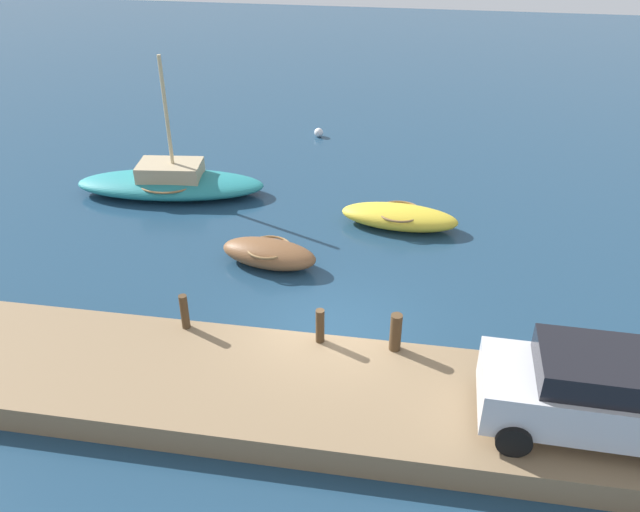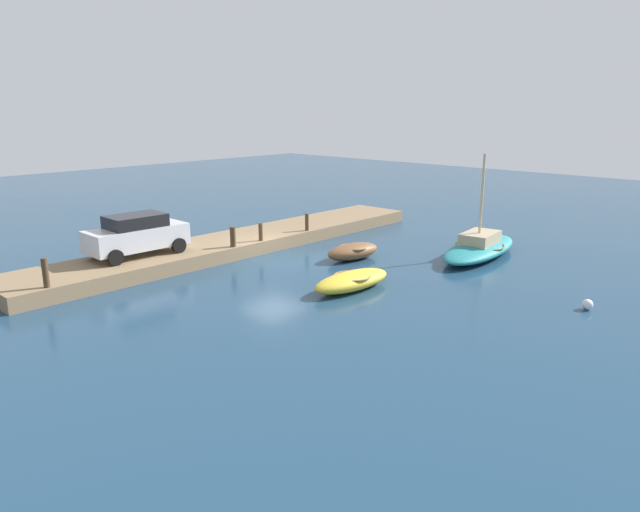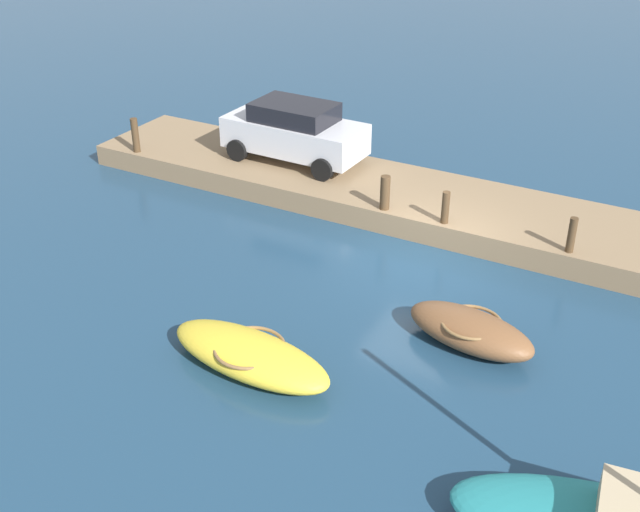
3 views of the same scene
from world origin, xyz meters
name	(u,v)px [view 3 (image 3 of 3)]	position (x,y,z in m)	size (l,w,h in m)	color
ground_plane	(423,259)	(0.00, 0.00, 0.00)	(84.00, 84.00, 0.00)	navy
dock_platform	(458,211)	(0.00, -2.32, 0.30)	(22.17, 3.29, 0.60)	#846B4C
dinghy_brown	(470,330)	(-2.20, 2.91, 0.38)	(2.88, 1.61, 0.73)	brown
rowboat_yellow	(250,355)	(1.24, 5.72, 0.35)	(3.68, 1.63, 0.68)	gold
mooring_post_west	(572,235)	(-3.20, -0.93, 1.03)	(0.19, 0.19, 0.86)	#47331E
mooring_post_mid_west	(445,207)	(-0.13, -0.93, 1.02)	(0.19, 0.19, 0.83)	#47331E
mooring_post_mid_east	(385,193)	(1.50, -0.93, 1.05)	(0.25, 0.25, 0.90)	#47331E
mooring_post_east	(135,135)	(9.67, -0.93, 1.12)	(0.21, 0.21, 1.03)	#47331E
parked_car	(295,131)	(5.18, -2.65, 1.50)	(4.13, 2.02, 1.72)	silver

